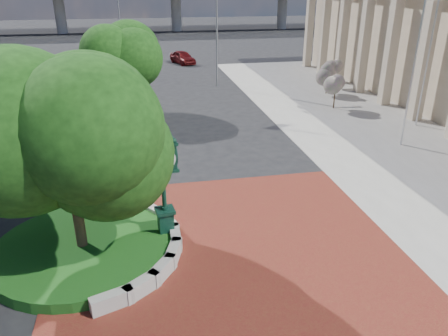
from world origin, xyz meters
The scene contains 16 objects.
ground centered at (0.00, 0.00, 0.00)m, with size 200.00×200.00×0.00m, color black.
plaza centered at (0.00, -1.00, 0.02)m, with size 12.00×12.00×0.04m, color maroon.
sidewalk centered at (16.00, 10.00, 0.02)m, with size 20.00×50.00×0.04m, color #9E9B93.
planter_wall centered at (-2.71, 0.00, 0.27)m, with size 2.96×6.77×0.54m.
grass_bed centered at (-5.00, 0.00, 0.20)m, with size 6.10×6.10×0.40m, color #164714.
tree_planter centered at (-5.00, 0.00, 3.72)m, with size 5.20×5.20×6.33m.
tree_street centered at (-4.00, 18.00, 3.24)m, with size 4.40×4.40×5.45m.
post_clock centered at (-2.09, 0.38, 2.46)m, with size 1.04×1.04×4.48m.
parked_car centered at (2.43, 36.39, 0.70)m, with size 1.66×4.12×1.40m, color #4E0B0C.
flagpole_a centered at (11.89, 7.71, 5.02)m, with size 1.43×0.75×9.79m.
flagpole_b centered at (14.89, 10.82, 4.73)m, with size 1.45×0.16×9.23m.
street_lamp_near centered at (4.40, 24.48, 5.07)m, with size 1.93×0.50×8.66m.
street_lamp_far centered at (-4.11, 43.47, 5.00)m, with size 1.92×0.31×8.53m.
shrub_near centered at (11.32, 15.69, 1.59)m, with size 1.20×1.20×2.20m.
shrub_mid centered at (12.58, 19.97, 1.59)m, with size 1.20×1.20×2.20m.
shrub_far centered at (14.01, 22.06, 1.59)m, with size 1.20×1.20×2.20m.
Camera 1 is at (-2.67, -13.45, 8.81)m, focal length 35.00 mm.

